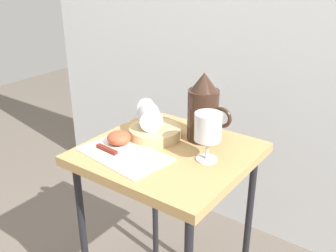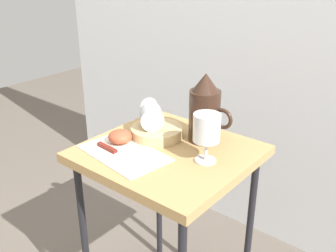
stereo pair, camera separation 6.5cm
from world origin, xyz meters
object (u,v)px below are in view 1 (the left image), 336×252
Objects in this scene: wine_glass_upright at (208,129)px; apple_half_left at (119,138)px; table at (168,170)px; wine_glass_tipped_near at (150,117)px; pitcher at (203,113)px; knife at (116,154)px; basket_tray at (155,132)px.

wine_glass_upright reaches higher than apple_half_left.
table is 4.50× the size of wine_glass_tipped_near.
pitcher is (0.05, 0.13, 0.17)m from table.
knife is (0.00, -0.17, -0.06)m from wine_glass_tipped_near.
wine_glass_upright reaches higher than knife.
pitcher is at bearing 69.67° from table.
knife reaches higher than table.
wine_glass_tipped_near is at bearing 90.34° from knife.
pitcher is 1.50× the size of wine_glass_tipped_near.
basket_tray is 1.16× the size of wine_glass_upright.
pitcher is (0.13, 0.08, 0.07)m from basket_tray.
wine_glass_tipped_near is at bearing -149.87° from pitcher.
wine_glass_tipped_near is 0.18m from knife.
apple_half_left is (-0.28, -0.08, -0.07)m from wine_glass_upright.
knife is (-0.15, -0.26, -0.08)m from pitcher.
pitcher is 0.14m from wine_glass_upright.
knife is at bearing -89.66° from wine_glass_tipped_near.
table is 0.18m from wine_glass_tipped_near.
knife is at bearing -56.47° from apple_half_left.
apple_half_left is 0.08m from knife.
pitcher reaches higher than basket_tray.
pitcher reaches higher than wine_glass_upright.
wine_glass_tipped_near is (-0.23, 0.03, -0.03)m from wine_glass_upright.
pitcher is 1.52× the size of wine_glass_upright.
wine_glass_tipped_near is at bearing -156.74° from basket_tray.
apple_half_left is at bearing 123.53° from knife.
basket_tray is at bearing 85.06° from knife.
table is 0.19m from apple_half_left.
table is at bearing -174.72° from wine_glass_upright.
wine_glass_upright is 0.24m from wine_glass_tipped_near.
wine_glass_upright is at bearing 15.51° from apple_half_left.
basket_tray is (-0.09, 0.05, 0.09)m from table.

